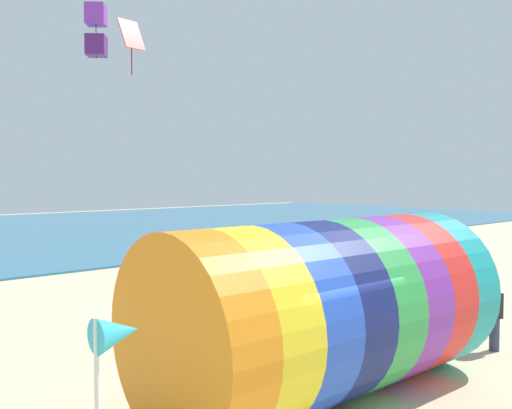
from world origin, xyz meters
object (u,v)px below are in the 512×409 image
(kite_handler, at_px, (495,316))
(beach_flag, at_px, (115,348))
(giant_inflatable_tube, at_px, (326,308))
(kite_red_diamond, at_px, (131,35))
(kite_purple_box, at_px, (96,30))

(kite_handler, height_order, beach_flag, beach_flag)
(giant_inflatable_tube, relative_size, kite_handler, 4.36)
(beach_flag, bearing_deg, kite_handler, 7.36)
(kite_handler, bearing_deg, kite_red_diamond, 130.90)
(kite_handler, xyz_separation_m, beach_flag, (-10.94, -1.41, 1.75))
(giant_inflatable_tube, bearing_deg, beach_flag, -158.12)
(kite_purple_box, height_order, beach_flag, kite_purple_box)
(kite_red_diamond, height_order, beach_flag, kite_red_diamond)
(giant_inflatable_tube, bearing_deg, kite_purple_box, 92.92)
(giant_inflatable_tube, distance_m, kite_purple_box, 11.03)
(giant_inflatable_tube, relative_size, kite_red_diamond, 5.07)
(kite_handler, height_order, kite_purple_box, kite_purple_box)
(kite_purple_box, bearing_deg, giant_inflatable_tube, -87.08)
(kite_handler, relative_size, kite_purple_box, 1.05)
(kite_handler, xyz_separation_m, kite_purple_box, (-5.69, 9.50, 7.73))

